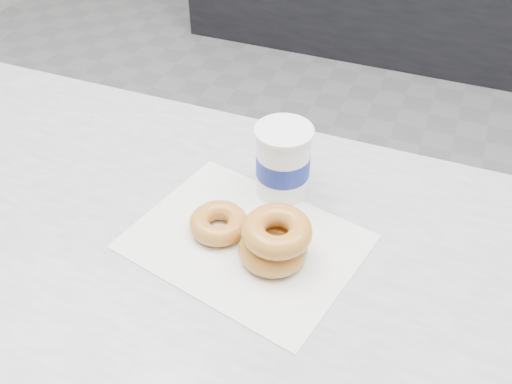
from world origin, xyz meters
TOP-DOWN VIEW (x-y plane):
  - ground at (0.00, 0.00)m, footprint 5.00×5.00m
  - wax_paper at (0.11, -0.55)m, footprint 0.39×0.33m
  - donut_single at (0.06, -0.54)m, footprint 0.10×0.10m
  - donut_stack at (0.17, -0.56)m, footprint 0.14×0.14m
  - coffee_cup at (0.12, -0.41)m, footprint 0.12×0.12m

SIDE VIEW (x-z plane):
  - ground at x=0.00m, z-range 0.00..0.00m
  - wax_paper at x=0.11m, z-range 0.90..0.90m
  - donut_single at x=0.06m, z-range 0.90..0.93m
  - donut_stack at x=0.17m, z-range 0.90..0.97m
  - coffee_cup at x=0.12m, z-range 0.90..1.03m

